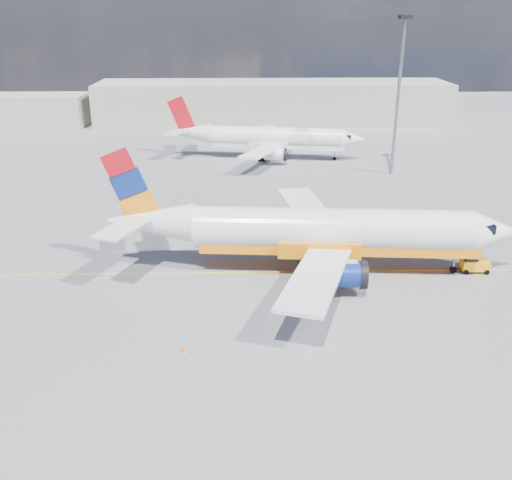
{
  "coord_description": "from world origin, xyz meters",
  "views": [
    {
      "loc": [
        -1.23,
        -42.18,
        21.35
      ],
      "look_at": [
        -0.15,
        1.93,
        3.5
      ],
      "focal_mm": 40.0,
      "sensor_mm": 36.0,
      "label": 1
    }
  ],
  "objects_px": {
    "main_jet": "(318,232)",
    "gse_tug": "(474,263)",
    "traffic_cone": "(183,349)",
    "second_jet": "(269,138)"
  },
  "relations": [
    {
      "from": "second_jet",
      "to": "gse_tug",
      "type": "distance_m",
      "value": 44.71
    },
    {
      "from": "main_jet",
      "to": "traffic_cone",
      "type": "height_order",
      "value": "main_jet"
    },
    {
      "from": "traffic_cone",
      "to": "main_jet",
      "type": "bearing_deg",
      "value": 50.54
    },
    {
      "from": "main_jet",
      "to": "second_jet",
      "type": "height_order",
      "value": "main_jet"
    },
    {
      "from": "traffic_cone",
      "to": "gse_tug",
      "type": "bearing_deg",
      "value": 26.61
    },
    {
      "from": "second_jet",
      "to": "main_jet",
      "type": "bearing_deg",
      "value": -77.64
    },
    {
      "from": "gse_tug",
      "to": "traffic_cone",
      "type": "bearing_deg",
      "value": -150.73
    },
    {
      "from": "main_jet",
      "to": "gse_tug",
      "type": "xyz_separation_m",
      "value": [
        13.71,
        -0.68,
        -2.84
      ]
    },
    {
      "from": "second_jet",
      "to": "traffic_cone",
      "type": "height_order",
      "value": "second_jet"
    },
    {
      "from": "main_jet",
      "to": "gse_tug",
      "type": "bearing_deg",
      "value": 1.42
    }
  ]
}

